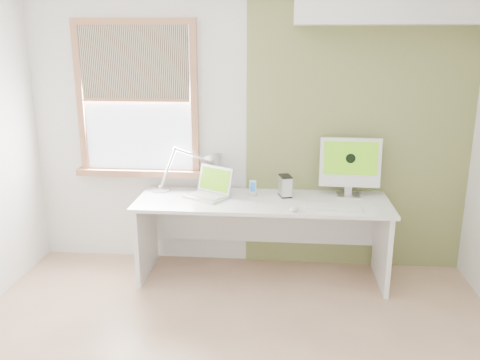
# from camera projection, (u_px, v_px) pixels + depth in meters

# --- Properties ---
(room) EXTENTS (4.04, 3.54, 2.64)m
(room) POSITION_uv_depth(u_px,v_px,m) (224.00, 179.00, 2.85)
(room) COLOR tan
(room) RESTS_ON ground
(accent_wall) EXTENTS (2.00, 0.02, 2.60)m
(accent_wall) POSITION_uv_depth(u_px,v_px,m) (358.00, 130.00, 4.44)
(accent_wall) COLOR olive
(accent_wall) RESTS_ON room
(window) EXTENTS (1.20, 0.14, 1.42)m
(window) POSITION_uv_depth(u_px,v_px,m) (137.00, 100.00, 4.51)
(window) COLOR #A46644
(window) RESTS_ON room
(desk) EXTENTS (2.20, 0.70, 0.73)m
(desk) POSITION_uv_depth(u_px,v_px,m) (262.00, 219.00, 4.43)
(desk) COLOR white
(desk) RESTS_ON room
(desk_lamp) EXTENTS (0.74, 0.35, 0.41)m
(desk_lamp) POSITION_uv_depth(u_px,v_px,m) (204.00, 167.00, 4.58)
(desk_lamp) COLOR silver
(desk_lamp) RESTS_ON desk
(laptop) EXTENTS (0.46, 0.44, 0.26)m
(laptop) POSITION_uv_depth(u_px,v_px,m) (210.00, 189.00, 4.41)
(laptop) COLOR silver
(laptop) RESTS_ON desk
(phone_dock) EXTENTS (0.08, 0.08, 0.14)m
(phone_dock) POSITION_uv_depth(u_px,v_px,m) (253.00, 191.00, 4.43)
(phone_dock) COLOR silver
(phone_dock) RESTS_ON desk
(external_drive) EXTENTS (0.13, 0.17, 0.19)m
(external_drive) POSITION_uv_depth(u_px,v_px,m) (285.00, 186.00, 4.40)
(external_drive) COLOR silver
(external_drive) RESTS_ON desk
(imac) EXTENTS (0.53, 0.18, 0.52)m
(imac) POSITION_uv_depth(u_px,v_px,m) (350.00, 164.00, 4.37)
(imac) COLOR silver
(imac) RESTS_ON desk
(keyboard) EXTENTS (0.48, 0.18, 0.02)m
(keyboard) POSITION_uv_depth(u_px,v_px,m) (334.00, 208.00, 4.09)
(keyboard) COLOR white
(keyboard) RESTS_ON desk
(mouse) EXTENTS (0.09, 0.12, 0.03)m
(mouse) POSITION_uv_depth(u_px,v_px,m) (294.00, 209.00, 4.04)
(mouse) COLOR white
(mouse) RESTS_ON desk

